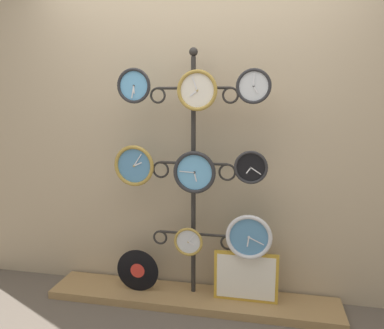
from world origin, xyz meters
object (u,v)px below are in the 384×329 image
clock_middle_center (195,172)px  clock_bottom_right (249,237)px  picture_frame (246,277)px  display_stand (193,221)px  clock_middle_right (251,167)px  clock_top_center (197,90)px  vinyl_record (138,270)px  clock_middle_left (134,166)px  clock_top_left (134,86)px  clock_bottom_center (189,242)px  clock_top_right (254,86)px

clock_middle_center → clock_bottom_right: 0.60m
clock_middle_center → picture_frame: (0.38, 0.02, -0.77)m
display_stand → clock_middle_right: 0.61m
picture_frame → clock_top_center: bearing=-175.0°
clock_top_center → vinyl_record: size_ratio=0.84×
clock_middle_left → clock_bottom_right: clock_middle_left is taller
clock_middle_left → picture_frame: (0.83, 0.02, -0.80)m
clock_top_left → clock_top_center: size_ratio=0.88×
clock_bottom_center → picture_frame: (0.42, 0.04, -0.26)m
clock_top_right → clock_bottom_right: clock_top_right is taller
clock_middle_center → clock_bottom_right: size_ratio=0.94×
vinyl_record → picture_frame: bearing=1.3°
clock_top_center → clock_middle_center: (-0.02, 0.01, -0.57)m
clock_top_right → vinyl_record: bearing=179.3°
picture_frame → clock_bottom_right: bearing=-68.6°
clock_middle_right → vinyl_record: bearing=-179.8°
clock_middle_right → display_stand: bearing=169.2°
clock_top_right → vinyl_record: size_ratio=0.70×
clock_bottom_center → vinyl_record: bearing=176.6°
display_stand → vinyl_record: bearing=-168.9°
clock_top_center → picture_frame: bearing=5.0°
clock_bottom_right → vinyl_record: size_ratio=0.98×
clock_top_center → picture_frame: size_ratio=0.60×
clock_bottom_center → clock_bottom_right: 0.44m
clock_top_right → clock_top_center: bearing=-179.7°
clock_middle_left → vinyl_record: clock_middle_left is taller
clock_top_right → clock_bottom_right: 1.04m
clock_middle_right → clock_bottom_right: (0.00, -0.02, -0.49)m
clock_top_center → clock_bottom_right: (0.37, -0.01, -1.02)m
clock_middle_left → clock_bottom_right: bearing=-1.5°
clock_top_left → vinyl_record: size_ratio=0.74×
clock_bottom_right → clock_bottom_center: bearing=-179.8°
clock_top_left → clock_middle_center: bearing=2.7°
clock_middle_right → clock_bottom_center: clock_middle_right is taller
clock_top_left → clock_bottom_center: 1.18m
clock_middle_left → clock_middle_right: size_ratio=1.31×
clock_top_left → clock_bottom_right: size_ratio=0.75×
clock_top_center → clock_middle_center: clock_top_center is taller
clock_middle_right → picture_frame: 0.82m
clock_top_right → clock_middle_right: bearing=106.4°
clock_top_left → clock_top_right: clock_top_left is taller
clock_middle_center → clock_top_left: bearing=-177.3°
display_stand → clock_top_right: (0.42, -0.09, 0.99)m
clock_middle_left → picture_frame: bearing=1.3°
display_stand → clock_bottom_right: bearing=-14.0°
clock_top_center → clock_bottom_right: clock_top_center is taller
clock_top_left → clock_middle_left: size_ratio=0.81×
clock_middle_center → clock_bottom_center: size_ratio=1.43×
clock_middle_left → clock_bottom_center: bearing=-3.4°
clock_bottom_center → picture_frame: 0.49m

